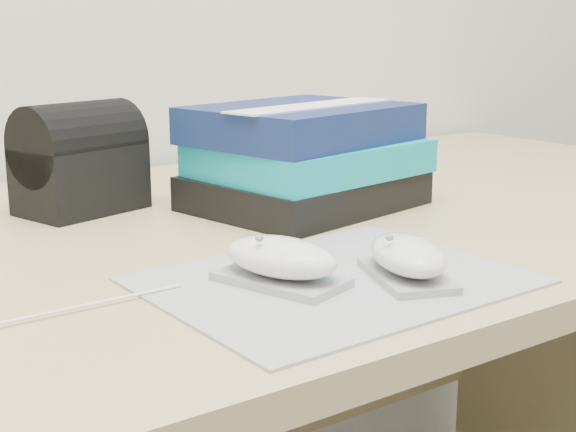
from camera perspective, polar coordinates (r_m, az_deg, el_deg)
desk at (r=1.10m, az=-2.92°, el=-11.32°), size 1.60×0.80×0.73m
mousepad at (r=0.72m, az=3.32°, el=-4.59°), size 0.33×0.26×0.00m
mouse_rear at (r=0.70m, az=-0.53°, el=-3.21°), size 0.10×0.13×0.05m
mouse_front at (r=0.72m, az=8.49°, el=-3.00°), size 0.09×0.12×0.05m
usb_cable at (r=0.66m, az=-16.12°, el=-6.54°), size 0.22×0.01×0.00m
book_stack at (r=1.01m, az=1.22°, el=4.19°), size 0.30×0.26×0.13m
pouch at (r=1.01m, az=-14.61°, el=3.95°), size 0.16×0.13×0.14m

